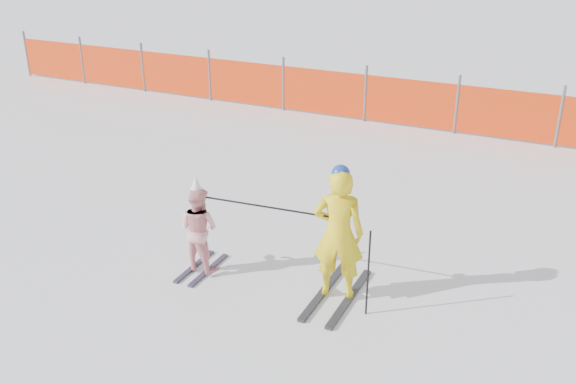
{
  "coord_description": "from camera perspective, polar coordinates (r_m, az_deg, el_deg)",
  "views": [
    {
      "loc": [
        3.23,
        -6.35,
        4.36
      ],
      "look_at": [
        0.0,
        0.5,
        1.0
      ],
      "focal_mm": 40.0,
      "sensor_mm": 36.0,
      "label": 1
    }
  ],
  "objects": [
    {
      "name": "ski_poles",
      "position": [
        7.57,
        1.57,
        -3.66
      ],
      "size": [
        2.18,
        0.21,
        1.09
      ],
      "color": "black",
      "rests_on": "ground"
    },
    {
      "name": "ground",
      "position": [
        8.35,
        -1.48,
        -7.55
      ],
      "size": [
        120.0,
        120.0,
        0.0
      ],
      "primitive_type": "plane",
      "color": "white",
      "rests_on": "ground"
    },
    {
      "name": "safety_fence",
      "position": [
        15.07,
        -0.24,
        9.3
      ],
      "size": [
        16.13,
        0.06,
        1.25
      ],
      "color": "#595960",
      "rests_on": "ground"
    },
    {
      "name": "adult",
      "position": [
        7.55,
        4.51,
        -3.73
      ],
      "size": [
        0.68,
        1.38,
        1.73
      ],
      "color": "black",
      "rests_on": "ground"
    },
    {
      "name": "child",
      "position": [
        8.3,
        -7.93,
        -3.19
      ],
      "size": [
        0.59,
        0.89,
        1.33
      ],
      "color": "black",
      "rests_on": "ground"
    }
  ]
}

